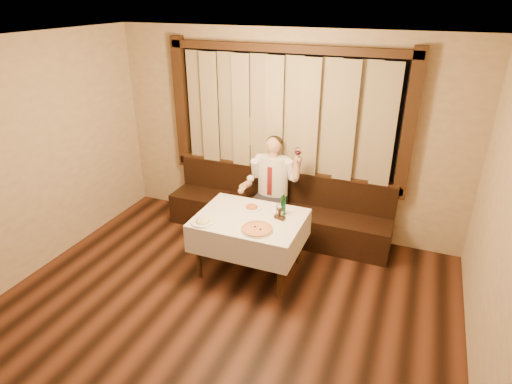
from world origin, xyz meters
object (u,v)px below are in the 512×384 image
at_px(dining_table, 250,225).
at_px(seated_man, 272,181).
at_px(green_bottle, 283,205).
at_px(banquette, 277,213).
at_px(pasta_cream, 203,220).
at_px(cruet_caddy, 280,215).
at_px(pasta_red, 252,206).
at_px(pizza, 257,229).

xyz_separation_m(dining_table, seated_man, (-0.06, 0.93, 0.19)).
height_order(dining_table, green_bottle, green_bottle).
relative_size(banquette, seated_man, 2.21).
bearing_deg(pasta_cream, cruet_caddy, 27.62).
distance_m(dining_table, cruet_caddy, 0.39).
xyz_separation_m(green_bottle, seated_man, (-0.41, 0.72, -0.04)).
xyz_separation_m(banquette, green_bottle, (0.35, -0.81, 0.57)).
relative_size(dining_table, seated_man, 0.88).
xyz_separation_m(banquette, pasta_red, (-0.07, -0.80, 0.48)).
xyz_separation_m(banquette, pasta_cream, (-0.46, -1.35, 0.49)).
distance_m(pasta_cream, green_bottle, 0.97).
xyz_separation_m(pizza, seated_man, (-0.26, 1.19, 0.06)).
height_order(green_bottle, cruet_caddy, green_bottle).
xyz_separation_m(cruet_caddy, seated_man, (-0.41, 0.84, 0.03)).
bearing_deg(green_bottle, pasta_cream, -146.02).
height_order(pasta_cream, seated_man, seated_man).
relative_size(pasta_red, green_bottle, 0.85).
distance_m(banquette, seated_man, 0.54).
distance_m(cruet_caddy, seated_man, 0.94).
bearing_deg(pasta_cream, dining_table, 35.71).
bearing_deg(green_bottle, pizza, -107.50).
bearing_deg(pasta_red, green_bottle, -0.98).
relative_size(pizza, seated_man, 0.26).
bearing_deg(pizza, pasta_red, 118.77).
relative_size(pasta_red, pasta_cream, 0.85).
relative_size(pasta_cream, seated_man, 0.20).
xyz_separation_m(dining_table, cruet_caddy, (0.35, 0.09, 0.15)).
height_order(pizza, seated_man, seated_man).
bearing_deg(seated_man, green_bottle, -60.39).
xyz_separation_m(pasta_red, seated_man, (0.00, 0.71, 0.05)).
distance_m(pasta_red, pasta_cream, 0.67).
distance_m(pasta_cream, seated_man, 1.32).
distance_m(pasta_red, seated_man, 0.72).
bearing_deg(dining_table, pizza, -52.88).
bearing_deg(dining_table, cruet_caddy, 14.87).
xyz_separation_m(pizza, cruet_caddy, (0.15, 0.35, 0.03)).
distance_m(pasta_red, green_bottle, 0.42).
height_order(pizza, green_bottle, green_bottle).
relative_size(cruet_caddy, seated_man, 0.09).
distance_m(dining_table, green_bottle, 0.47).
height_order(banquette, seated_man, seated_man).
relative_size(banquette, green_bottle, 11.08).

